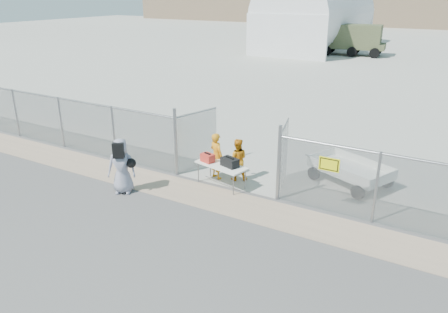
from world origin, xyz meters
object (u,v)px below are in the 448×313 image
Objects in this scene: visitor at (122,166)px; utility_trailer at (350,172)px; folding_table at (221,175)px; security_worker_right at (237,160)px; security_worker_left at (216,156)px.

visitor reaches higher than utility_trailer.
folding_table is 0.84m from security_worker_right.
folding_table is at bearing 9.95° from visitor.
folding_table is at bearing 156.32° from security_worker_left.
security_worker_left is 0.48× the size of utility_trailer.
utility_trailer is (6.36, 4.51, -0.51)m from visitor.
security_worker_left is 0.75m from security_worker_right.
visitor is at bearing 72.38° from security_worker_left.
utility_trailer reaches higher than folding_table.
folding_table is 3.37m from visitor.
security_worker_left reaches higher than utility_trailer.
visitor reaches higher than security_worker_right.
security_worker_left is (-0.48, 0.48, 0.45)m from folding_table.
security_worker_right reaches higher than utility_trailer.
folding_table is 0.82m from security_worker_left.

